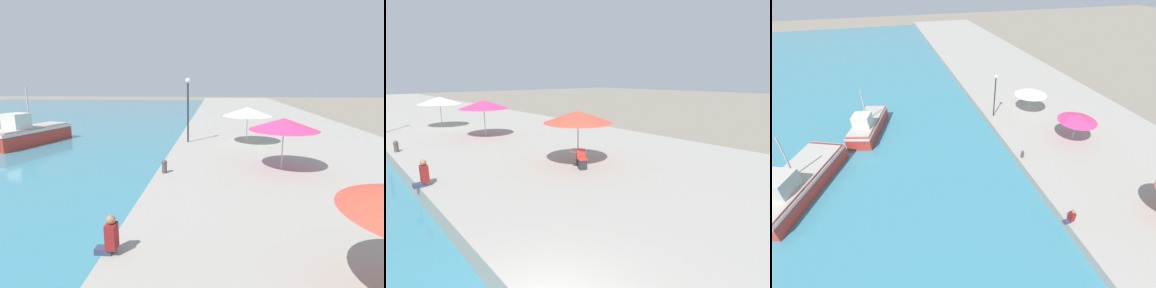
% 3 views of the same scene
% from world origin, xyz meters
% --- Properties ---
extents(quay_promenade, '(16.00, 90.00, 0.70)m').
position_xyz_m(quay_promenade, '(8.00, 37.00, 0.35)').
color(quay_promenade, '#A39E93').
rests_on(quay_promenade, ground_plane).
extents(cafe_umbrella_pink, '(3.28, 3.28, 2.61)m').
position_xyz_m(cafe_umbrella_pink, '(6.75, 7.08, 3.02)').
color(cafe_umbrella_pink, '#B7B7B7').
rests_on(cafe_umbrella_pink, quay_promenade).
extents(cafe_umbrella_white, '(3.41, 3.41, 2.58)m').
position_xyz_m(cafe_umbrella_white, '(6.17, 16.69, 2.98)').
color(cafe_umbrella_white, '#B7B7B7').
rests_on(cafe_umbrella_white, quay_promenade).
extents(cafe_umbrella_striped, '(3.45, 3.45, 2.55)m').
position_xyz_m(cafe_umbrella_striped, '(5.05, 23.08, 2.95)').
color(cafe_umbrella_striped, '#B7B7B7').
rests_on(cafe_umbrella_striped, quay_promenade).
extents(cafe_table, '(0.80, 0.80, 0.74)m').
position_xyz_m(cafe_table, '(6.62, 6.99, 1.24)').
color(cafe_table, '#333338').
rests_on(cafe_table, quay_promenade).
extents(cafe_chair_left, '(0.53, 0.54, 0.91)m').
position_xyz_m(cafe_chair_left, '(6.37, 6.32, 1.03)').
color(cafe_chair_left, '#2D2D33').
rests_on(cafe_chair_left, quay_promenade).
extents(person_at_quay, '(0.57, 0.36, 1.06)m').
position_xyz_m(person_at_quay, '(0.21, 8.62, 1.17)').
color(person_at_quay, '#333D5B').
rests_on(person_at_quay, quay_promenade).
extents(mooring_bollard, '(0.26, 0.26, 0.65)m').
position_xyz_m(mooring_bollard, '(0.41, 15.55, 1.05)').
color(mooring_bollard, '#4C4742').
rests_on(mooring_bollard, quay_promenade).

